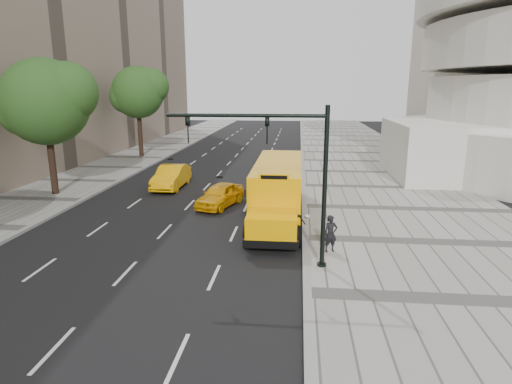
# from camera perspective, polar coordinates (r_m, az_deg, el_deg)

# --- Properties ---
(ground) EXTENTS (140.00, 140.00, 0.00)m
(ground) POSITION_cam_1_polar(r_m,az_deg,el_deg) (26.34, -6.73, -1.78)
(ground) COLOR black
(ground) RESTS_ON ground
(sidewalk_museum) EXTENTS (12.00, 140.00, 0.15)m
(sidewalk_museum) POSITION_cam_1_polar(r_m,az_deg,el_deg) (26.51, 19.53, -2.23)
(sidewalk_museum) COLOR #9A9892
(sidewalk_museum) RESTS_ON ground
(sidewalk_far) EXTENTS (6.00, 140.00, 0.15)m
(sidewalk_far) POSITION_cam_1_polar(r_m,az_deg,el_deg) (30.60, -27.29, -0.91)
(sidewalk_far) COLOR #9A9892
(sidewalk_far) RESTS_ON ground
(curb_museum) EXTENTS (0.30, 140.00, 0.15)m
(curb_museum) POSITION_cam_1_polar(r_m,az_deg,el_deg) (25.73, 6.44, -1.98)
(curb_museum) COLOR gray
(curb_museum) RESTS_ON ground
(curb_far) EXTENTS (0.30, 140.00, 0.15)m
(curb_far) POSITION_cam_1_polar(r_m,az_deg,el_deg) (29.09, -22.32, -1.10)
(curb_far) COLOR gray
(curb_far) RESTS_ON ground
(tree_b) EXTENTS (6.16, 5.48, 8.87)m
(tree_b) POSITION_cam_1_polar(r_m,az_deg,el_deg) (30.71, -26.13, 10.83)
(tree_b) COLOR black
(tree_b) RESTS_ON ground
(tree_c) EXTENTS (5.76, 5.12, 9.12)m
(tree_c) POSITION_cam_1_polar(r_m,az_deg,el_deg) (45.17, -15.39, 12.74)
(tree_c) COLOR black
(tree_c) RESTS_ON ground
(school_bus) EXTENTS (2.96, 11.56, 3.19)m
(school_bus) POSITION_cam_1_polar(r_m,az_deg,el_deg) (23.75, 2.97, 0.97)
(school_bus) COLOR #FFAC00
(school_bus) RESTS_ON ground
(taxi_near) EXTENTS (2.79, 4.42, 1.40)m
(taxi_near) POSITION_cam_1_polar(r_m,az_deg,el_deg) (25.91, -4.80, -0.39)
(taxi_near) COLOR #EFA507
(taxi_near) RESTS_ON ground
(taxi_far) EXTENTS (1.72, 4.90, 1.61)m
(taxi_far) POSITION_cam_1_polar(r_m,az_deg,el_deg) (31.18, -11.22, 2.01)
(taxi_far) COLOR #EFA507
(taxi_far) RESTS_ON ground
(pedestrian) EXTENTS (0.68, 0.55, 1.61)m
(pedestrian) POSITION_cam_1_polar(r_m,az_deg,el_deg) (18.56, 9.93, -5.50)
(pedestrian) COLOR black
(pedestrian) RESTS_ON sidewalk_museum
(traffic_signal) EXTENTS (6.18, 0.36, 6.40)m
(traffic_signal) POSITION_cam_1_polar(r_m,az_deg,el_deg) (16.19, 4.26, 3.34)
(traffic_signal) COLOR black
(traffic_signal) RESTS_ON ground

